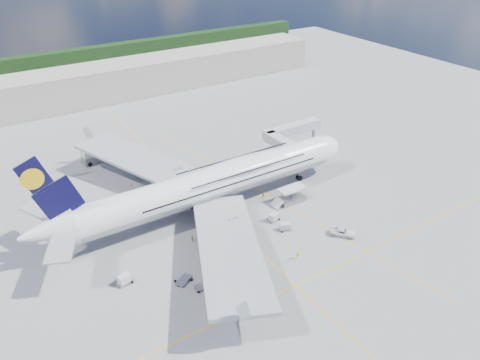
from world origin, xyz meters
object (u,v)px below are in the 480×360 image
airliner (214,183)px  cone_wing_right_outer (225,291)px  dolly_row_c (237,275)px  baggage_tug (218,262)px  cone_wing_left_inner (156,209)px  cone_wing_right_inner (197,289)px  cone_tail (69,249)px  crew_van (280,200)px  dolly_back (183,280)px  service_van (343,232)px  catering_truck_inner (182,182)px  crew_wing (192,238)px  cone_wing_left_outer (131,184)px  dolly_row_b (203,287)px  cargo_loader (291,197)px  crew_loader (263,196)px  cone_nose (325,155)px  crew_nose (274,176)px  dolly_nose_near (274,217)px  catering_truck_outer (95,155)px  dolly_row_a (124,279)px  jet_bridge (289,136)px  dolly_nose_far (285,226)px

airliner → cone_wing_right_outer: (-11.88, -24.58, -6.56)m
dolly_row_c → baggage_tug: size_ratio=0.99×
cone_wing_left_inner → cone_wing_right_inner: bearing=-99.1°
dolly_row_c → cone_tail: 34.56m
crew_van → dolly_back: bearing=97.1°
airliner → service_van: 29.93m
airliner → dolly_row_c: airliner is taller
catering_truck_inner → cone_wing_right_inner: size_ratio=12.06×
crew_wing → cone_wing_right_outer: 16.38m
dolly_back → cone_wing_left_outer: cone_wing_left_outer is taller
dolly_row_b → dolly_back: dolly_back is taller
cargo_loader → cone_wing_left_inner: cargo_loader is taller
crew_loader → cone_nose: size_ratio=3.03×
crew_loader → cone_wing_left_inner: crew_loader is taller
dolly_row_b → crew_nose: 42.70m
baggage_tug → crew_loader: size_ratio=2.18×
cone_wing_left_outer → cone_tail: size_ratio=1.19×
dolly_nose_near → catering_truck_outer: (-24.09, 48.73, 1.10)m
crew_loader → cone_wing_left_inner: (-23.45, 9.25, -0.50)m
cone_wing_left_outer → catering_truck_outer: bearing=101.0°
dolly_row_a → catering_truck_inner: (24.07, 24.67, 0.93)m
crew_wing → dolly_row_b: bearing=157.2°
dolly_row_b → jet_bridge: bearing=51.1°
catering_truck_outer → crew_van: bearing=-67.1°
cargo_loader → dolly_nose_far: (-8.09, -8.20, -0.34)m
dolly_back → crew_loader: (28.91, 15.64, 0.39)m
crew_nose → dolly_back: bearing=-176.7°
dolly_nose_near → cone_tail: dolly_nose_near is taller
dolly_row_b → crew_wing: size_ratio=2.16×
dolly_row_c → cone_wing_left_outer: size_ratio=5.11×
service_van → cone_wing_right_outer: service_van is taller
airliner → cargo_loader: airliner is taller
cone_nose → cone_wing_right_outer: cone_wing_right_outer is taller
cone_nose → catering_truck_inner: bearing=172.7°
crew_wing → baggage_tug: bearing=-178.5°
cone_wing_left_outer → cone_wing_right_inner: cone_wing_left_outer is taller
airliner → dolly_row_c: bearing=-109.7°
jet_bridge → cone_nose: size_ratio=37.26×
dolly_nose_near → cone_wing_left_inner: (-20.07, 17.95, -0.69)m
cargo_loader → cone_wing_left_outer: bearing=136.5°
airliner → dolly_row_b: bearing=-124.3°
crew_nose → cone_wing_right_inner: crew_nose is taller
dolly_nose_far → catering_truck_inner: (-10.63, 27.16, 1.04)m
dolly_row_c → dolly_nose_far: 17.76m
dolly_row_c → catering_truck_inner: (5.76, 33.99, 1.62)m
baggage_tug → service_van: bearing=-30.9°
dolly_nose_near → cone_wing_left_inner: dolly_nose_near is taller
jet_bridge → airliner: bearing=-159.7°
cone_wing_left_inner → cone_wing_right_inner: 28.60m
dolly_nose_near → cone_wing_left_inner: 26.93m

